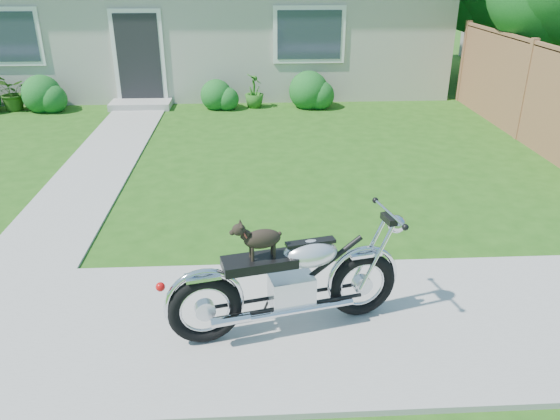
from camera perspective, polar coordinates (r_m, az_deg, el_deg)
The scene contains 9 objects.
ground at distance 5.44m, azimuth -14.39°, elevation -11.96°, with size 80.00×80.00×0.00m, color #235114.
sidewalk at distance 5.43m, azimuth -14.41°, elevation -11.79°, with size 24.00×2.20×0.04m, color #9E9B93.
walkway at distance 10.15m, azimuth -17.83°, elevation 5.24°, with size 1.20×8.00×0.03m, color #9E9B93.
house at distance 16.35m, azimuth -7.44°, elevation 20.82°, with size 12.60×7.03×4.50m.
fence at distance 11.53m, azimuth 24.31°, elevation 11.29°, with size 0.12×6.62×1.90m.
shrub_row at distance 13.36m, azimuth -14.85°, elevation 11.67°, with size 8.56×0.92×0.92m.
potted_plant_left at distance 14.22m, azimuth -26.14°, elevation 10.99°, with size 0.77×0.67×0.86m, color #254D14.
potted_plant_right at distance 13.14m, azimuth -2.71°, elevation 12.35°, with size 0.44×0.44×0.79m, color #28671C.
motorcycle_with_dog at distance 4.97m, azimuth 1.21°, elevation -7.36°, with size 2.20×0.81×1.13m.
Camera 1 is at (1.09, -4.29, 3.17)m, focal length 35.00 mm.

